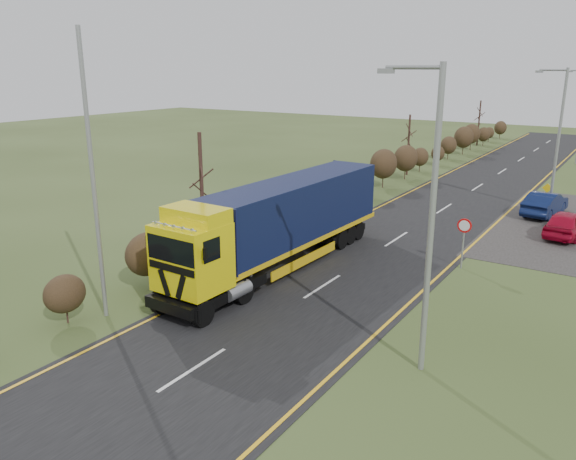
{
  "coord_description": "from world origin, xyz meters",
  "views": [
    {
      "loc": [
        10.71,
        -15.19,
        8.9
      ],
      "look_at": [
        -1.52,
        3.67,
        2.33
      ],
      "focal_mm": 35.0,
      "sensor_mm": 36.0,
      "label": 1
    }
  ],
  "objects_px": {
    "lorry": "(281,220)",
    "car_red_hatchback": "(566,224)",
    "car_blue_sedan": "(545,204)",
    "streetlight_near": "(428,211)",
    "speed_sign": "(464,234)"
  },
  "relations": [
    {
      "from": "car_blue_sedan",
      "to": "car_red_hatchback",
      "type": "bearing_deg",
      "value": 120.39
    },
    {
      "from": "car_red_hatchback",
      "to": "speed_sign",
      "type": "relative_size",
      "value": 1.79
    },
    {
      "from": "car_blue_sedan",
      "to": "speed_sign",
      "type": "height_order",
      "value": "speed_sign"
    },
    {
      "from": "car_blue_sedan",
      "to": "streetlight_near",
      "type": "relative_size",
      "value": 0.5
    },
    {
      "from": "car_red_hatchback",
      "to": "car_blue_sedan",
      "type": "height_order",
      "value": "car_blue_sedan"
    },
    {
      "from": "speed_sign",
      "to": "car_blue_sedan",
      "type": "bearing_deg",
      "value": 82.96
    },
    {
      "from": "lorry",
      "to": "car_red_hatchback",
      "type": "height_order",
      "value": "lorry"
    },
    {
      "from": "car_blue_sedan",
      "to": "speed_sign",
      "type": "bearing_deg",
      "value": 90.91
    },
    {
      "from": "lorry",
      "to": "speed_sign",
      "type": "height_order",
      "value": "lorry"
    },
    {
      "from": "lorry",
      "to": "car_red_hatchback",
      "type": "relative_size",
      "value": 3.42
    },
    {
      "from": "lorry",
      "to": "streetlight_near",
      "type": "relative_size",
      "value": 1.6
    },
    {
      "from": "car_red_hatchback",
      "to": "car_blue_sedan",
      "type": "distance_m",
      "value": 4.59
    },
    {
      "from": "lorry",
      "to": "streetlight_near",
      "type": "height_order",
      "value": "streetlight_near"
    },
    {
      "from": "lorry",
      "to": "car_blue_sedan",
      "type": "height_order",
      "value": "lorry"
    },
    {
      "from": "streetlight_near",
      "to": "lorry",
      "type": "bearing_deg",
      "value": 148.7
    }
  ]
}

